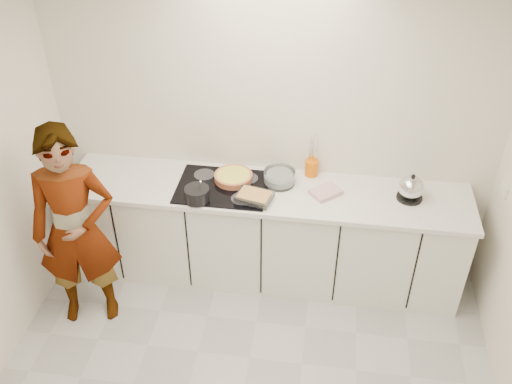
# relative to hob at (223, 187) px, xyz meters

# --- Properties ---
(ceiling) EXTENTS (3.60, 3.20, 0.00)m
(ceiling) POSITION_rel_hob_xyz_m (0.35, -1.26, 1.68)
(ceiling) COLOR white
(ceiling) RESTS_ON wall_back
(wall_back) EXTENTS (3.60, 0.00, 2.60)m
(wall_back) POSITION_rel_hob_xyz_m (0.35, 0.34, 0.38)
(wall_back) COLOR silver
(wall_back) RESTS_ON ground
(base_cabinets) EXTENTS (3.20, 0.58, 0.87)m
(base_cabinets) POSITION_rel_hob_xyz_m (0.35, 0.02, -0.48)
(base_cabinets) COLOR white
(base_cabinets) RESTS_ON floor
(countertop) EXTENTS (3.24, 0.64, 0.04)m
(countertop) POSITION_rel_hob_xyz_m (0.35, 0.02, -0.03)
(countertop) COLOR white
(countertop) RESTS_ON base_cabinets
(hob) EXTENTS (0.72, 0.54, 0.01)m
(hob) POSITION_rel_hob_xyz_m (0.00, 0.00, 0.00)
(hob) COLOR black
(hob) RESTS_ON countertop
(tart_dish) EXTENTS (0.34, 0.34, 0.05)m
(tart_dish) POSITION_rel_hob_xyz_m (0.07, 0.10, 0.04)
(tart_dish) COLOR #B4603E
(tart_dish) RESTS_ON hob
(saucepan) EXTENTS (0.24, 0.24, 0.18)m
(saucepan) POSITION_rel_hob_xyz_m (-0.16, -0.20, 0.06)
(saucepan) COLOR black
(saucepan) RESTS_ON hob
(baking_dish) EXTENTS (0.30, 0.25, 0.05)m
(baking_dish) POSITION_rel_hob_xyz_m (0.28, -0.14, 0.04)
(baking_dish) COLOR silver
(baking_dish) RESTS_ON hob
(mixing_bowl) EXTENTS (0.33, 0.33, 0.12)m
(mixing_bowl) POSITION_rel_hob_xyz_m (0.44, 0.13, 0.05)
(mixing_bowl) COLOR silver
(mixing_bowl) RESTS_ON countertop
(tea_towel) EXTENTS (0.28, 0.27, 0.04)m
(tea_towel) POSITION_rel_hob_xyz_m (0.82, 0.03, 0.01)
(tea_towel) COLOR white
(tea_towel) RESTS_ON countertop
(kettle) EXTENTS (0.22, 0.22, 0.23)m
(kettle) POSITION_rel_hob_xyz_m (1.46, 0.07, 0.09)
(kettle) COLOR black
(kettle) RESTS_ON countertop
(utensil_crock) EXTENTS (0.11, 0.11, 0.14)m
(utensil_crock) POSITION_rel_hob_xyz_m (0.69, 0.29, 0.06)
(utensil_crock) COLOR #E66603
(utensil_crock) RESTS_ON countertop
(cook) EXTENTS (0.72, 0.57, 1.72)m
(cook) POSITION_rel_hob_xyz_m (-0.98, -0.62, -0.06)
(cook) COLOR white
(cook) RESTS_ON floor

